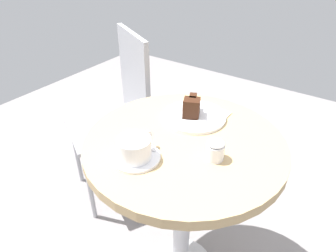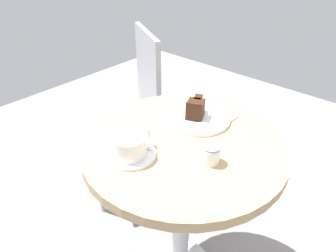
% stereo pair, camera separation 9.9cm
% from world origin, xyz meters
% --- Properties ---
extents(cafe_table, '(0.68, 0.68, 0.74)m').
position_xyz_m(cafe_table, '(0.00, 0.00, 0.61)').
color(cafe_table, tan).
rests_on(cafe_table, ground).
extents(saucer, '(0.15, 0.15, 0.01)m').
position_xyz_m(saucer, '(-0.17, 0.07, 0.74)').
color(saucer, white).
rests_on(saucer, cafe_table).
extents(coffee_cup, '(0.14, 0.10, 0.07)m').
position_xyz_m(coffee_cup, '(-0.17, 0.07, 0.78)').
color(coffee_cup, white).
rests_on(coffee_cup, saucer).
extents(teaspoon, '(0.06, 0.09, 0.00)m').
position_xyz_m(teaspoon, '(-0.13, 0.07, 0.75)').
color(teaspoon, silver).
rests_on(teaspoon, saucer).
extents(cake_plate, '(0.24, 0.24, 0.01)m').
position_xyz_m(cake_plate, '(0.14, 0.05, 0.74)').
color(cake_plate, white).
rests_on(cake_plate, cafe_table).
extents(cake_slice, '(0.10, 0.08, 0.07)m').
position_xyz_m(cake_slice, '(0.14, 0.06, 0.78)').
color(cake_slice, '#422619').
rests_on(cake_slice, cake_plate).
extents(fork, '(0.11, 0.12, 0.00)m').
position_xyz_m(fork, '(0.08, 0.04, 0.75)').
color(fork, silver).
rests_on(fork, cake_plate).
extents(napkin, '(0.18, 0.18, 0.00)m').
position_xyz_m(napkin, '(0.18, 0.03, 0.74)').
color(napkin, beige).
rests_on(napkin, cafe_table).
extents(cafe_chair, '(0.52, 0.52, 0.93)m').
position_xyz_m(cafe_chair, '(0.28, 0.57, 0.55)').
color(cafe_chair, '#9E9EA3').
rests_on(cafe_chair, ground).
extents(sugar_pot, '(0.06, 0.06, 0.07)m').
position_xyz_m(sugar_pot, '(-0.03, -0.13, 0.77)').
color(sugar_pot, white).
rests_on(sugar_pot, cafe_table).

